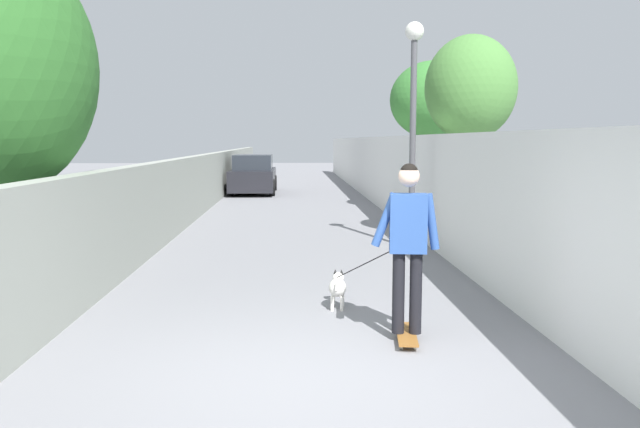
{
  "coord_description": "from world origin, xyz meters",
  "views": [
    {
      "loc": [
        -5.29,
        0.08,
        2.1
      ],
      "look_at": [
        4.06,
        -0.33,
        1.0
      ],
      "focal_mm": 35.05,
      "sensor_mm": 36.0,
      "label": 1
    }
  ],
  "objects": [
    {
      "name": "lamp_post",
      "position": [
        6.72,
        -2.24,
        2.97
      ],
      "size": [
        0.36,
        0.36,
        4.34
      ],
      "color": "#4C4C51",
      "rests_on": "ground"
    },
    {
      "name": "skateboard",
      "position": [
        1.06,
        -1.11,
        0.07
      ],
      "size": [
        0.82,
        0.29,
        0.08
      ],
      "color": "brown",
      "rests_on": "ground"
    },
    {
      "name": "fence_right",
      "position": [
        12.0,
        -2.79,
        1.11
      ],
      "size": [
        48.0,
        0.3,
        2.22
      ],
      "primitive_type": "cube",
      "color": "white",
      "rests_on": "ground"
    },
    {
      "name": "tree_right_far",
      "position": [
        13.0,
        -4.02,
        3.26
      ],
      "size": [
        2.49,
        2.49,
        4.41
      ],
      "color": "brown",
      "rests_on": "ground"
    },
    {
      "name": "car_near",
      "position": [
        19.87,
        1.64,
        0.72
      ],
      "size": [
        4.3,
        1.8,
        1.54
      ],
      "color": "black",
      "rests_on": "ground"
    },
    {
      "name": "ground_plane",
      "position": [
        14.0,
        0.0,
        0.0
      ],
      "size": [
        80.0,
        80.0,
        0.0
      ],
      "primitive_type": "plane",
      "color": "gray"
    },
    {
      "name": "person_skateboarder",
      "position": [
        1.06,
        -1.11,
        1.14
      ],
      "size": [
        0.26,
        0.72,
        1.79
      ],
      "color": "black",
      "rests_on": "skateboard"
    },
    {
      "name": "tree_right_mid",
      "position": [
        7.5,
        -3.57,
        3.14
      ],
      "size": [
        1.86,
        1.86,
        4.24
      ],
      "color": "brown",
      "rests_on": "ground"
    },
    {
      "name": "dog",
      "position": [
        2.4,
        -0.49,
        0.27
      ],
      "size": [
        1.63,
        0.77,
        1.06
      ],
      "color": "white",
      "rests_on": "ground"
    },
    {
      "name": "wall_left",
      "position": [
        12.0,
        2.79,
        0.84
      ],
      "size": [
        48.0,
        0.3,
        1.68
      ],
      "primitive_type": "cube",
      "color": "#999E93",
      "rests_on": "ground"
    }
  ]
}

